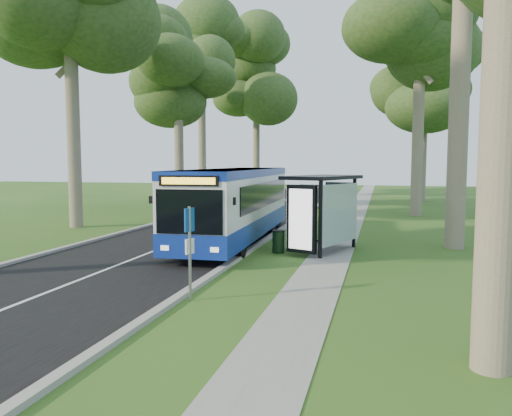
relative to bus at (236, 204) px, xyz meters
The scene contains 18 objects.
ground 5.86m from the bus, 77.72° to the right, with size 120.00×120.00×0.00m, color #2B5019.
road 5.28m from the bus, 117.14° to the left, with size 7.00×100.00×0.02m, color black.
kerb_east 4.89m from the bus, 75.03° to the left, with size 0.25×100.00×0.12m, color #9E9B93.
kerb_west 7.49m from the bus, 142.27° to the left, with size 0.25×100.00×0.12m, color #9E9B93.
centre_line 5.28m from the bus, 117.14° to the left, with size 0.12×100.00×0.01m, color white.
footpath 6.34m from the bus, 46.90° to the left, with size 1.50×100.00×0.02m, color gray.
bus is the anchor object (origin of this frame).
bus_stop_sign 9.04m from the bus, 80.45° to the right, with size 0.15×0.31×2.28m.
bus_shelter 4.36m from the bus, 25.07° to the right, with size 2.86×3.73×2.84m.
litter_bin 3.32m from the bus, 43.15° to the right, with size 0.48×0.48×0.83m.
car_white 24.07m from the bus, 106.20° to the left, with size 1.94×4.82×1.64m, color silver.
car_silver 25.44m from the bus, 108.08° to the left, with size 1.57×4.50×1.48m, color #A3A5AA.
tree_west_b 13.44m from the bus, 165.02° to the left, with size 5.20×5.20×14.79m.
tree_west_c 16.78m from the bus, 121.99° to the left, with size 5.20×5.20×12.99m.
tree_west_d 26.52m from the bus, 113.55° to the left, with size 5.20×5.20×15.73m.
tree_west_e 35.06m from the bus, 102.66° to the left, with size 5.20×5.20×17.00m.
tree_east_c 17.84m from the bus, 57.36° to the left, with size 5.20×5.20×15.53m.
tree_east_d 27.45m from the bus, 69.41° to the left, with size 5.20×5.20×13.34m.
Camera 1 is at (4.74, -14.45, 3.33)m, focal length 35.00 mm.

